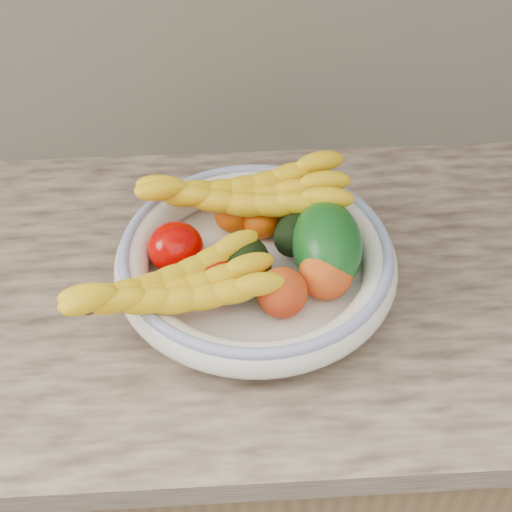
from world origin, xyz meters
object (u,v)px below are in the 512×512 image
object	(u,v)px
fruit_bowl	(256,262)
green_mango	(327,245)
banana_bunch_front	(171,293)
banana_bunch_back	(243,198)

from	to	relation	value
fruit_bowl	green_mango	bearing A→B (deg)	-0.12
green_mango	banana_bunch_front	size ratio (longest dim) A/B	0.49
fruit_bowl	banana_bunch_back	size ratio (longest dim) A/B	1.22
green_mango	banana_bunch_back	world-z (taller)	green_mango
fruit_bowl	banana_bunch_back	bearing A→B (deg)	98.05
banana_bunch_back	banana_bunch_front	world-z (taller)	banana_bunch_back
green_mango	banana_bunch_back	bearing A→B (deg)	138.46
green_mango	banana_bunch_back	xyz separation A→B (m)	(-0.11, 0.09, 0.01)
banana_bunch_back	fruit_bowl	bearing A→B (deg)	-83.15
fruit_bowl	banana_bunch_back	distance (m)	0.10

